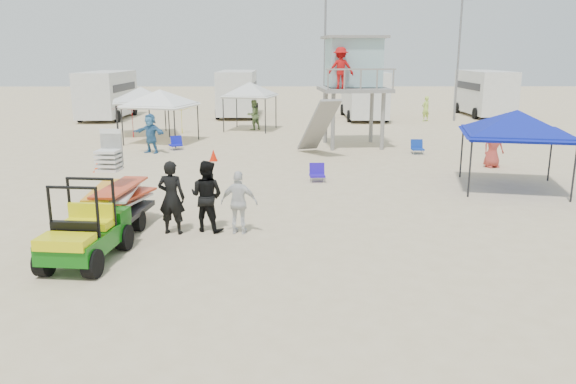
{
  "coord_description": "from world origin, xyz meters",
  "views": [
    {
      "loc": [
        0.42,
        -9.79,
        4.46
      ],
      "look_at": [
        0.5,
        3.0,
        1.3
      ],
      "focal_mm": 35.0,
      "sensor_mm": 36.0,
      "label": 1
    }
  ],
  "objects_px": {
    "lifeguard_tower": "(352,67)",
    "utility_cart": "(83,226)",
    "surf_trailer": "(115,195)",
    "canopy_blue": "(517,114)",
    "man_left": "(171,198)"
  },
  "relations": [
    {
      "from": "utility_cart",
      "to": "man_left",
      "type": "xyz_separation_m",
      "value": [
        1.52,
        2.03,
        0.11
      ]
    },
    {
      "from": "lifeguard_tower",
      "to": "utility_cart",
      "type": "bearing_deg",
      "value": -115.44
    },
    {
      "from": "man_left",
      "to": "utility_cart",
      "type": "bearing_deg",
      "value": 61.33
    },
    {
      "from": "utility_cart",
      "to": "surf_trailer",
      "type": "height_order",
      "value": "surf_trailer"
    },
    {
      "from": "utility_cart",
      "to": "surf_trailer",
      "type": "bearing_deg",
      "value": 89.89
    },
    {
      "from": "utility_cart",
      "to": "lifeguard_tower",
      "type": "relative_size",
      "value": 0.47
    },
    {
      "from": "utility_cart",
      "to": "canopy_blue",
      "type": "height_order",
      "value": "canopy_blue"
    },
    {
      "from": "surf_trailer",
      "to": "canopy_blue",
      "type": "height_order",
      "value": "canopy_blue"
    },
    {
      "from": "surf_trailer",
      "to": "lifeguard_tower",
      "type": "xyz_separation_m",
      "value": [
        7.63,
        13.72,
        2.91
      ]
    },
    {
      "from": "utility_cart",
      "to": "canopy_blue",
      "type": "bearing_deg",
      "value": 29.77
    },
    {
      "from": "utility_cart",
      "to": "man_left",
      "type": "height_order",
      "value": "man_left"
    },
    {
      "from": "man_left",
      "to": "canopy_blue",
      "type": "relative_size",
      "value": 0.49
    },
    {
      "from": "lifeguard_tower",
      "to": "canopy_blue",
      "type": "bearing_deg",
      "value": -64.27
    },
    {
      "from": "utility_cart",
      "to": "canopy_blue",
      "type": "distance_m",
      "value": 13.99
    },
    {
      "from": "man_left",
      "to": "lifeguard_tower",
      "type": "relative_size",
      "value": 0.36
    }
  ]
}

